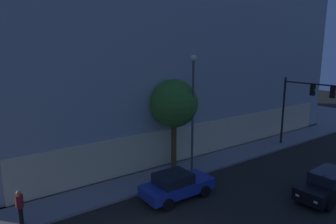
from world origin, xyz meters
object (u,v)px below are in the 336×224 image
object	(u,v)px
street_lamp_sidewalk	(193,100)
sidewalk_tree	(174,104)
car_blue	(176,185)
pedestrian_waiting	(20,204)
car_black	(327,184)
traffic_light_far_corner	(303,99)
modern_building	(133,40)

from	to	relation	value
street_lamp_sidewalk	sidewalk_tree	xyz separation A→B (m)	(-0.50, 1.44, -0.40)
street_lamp_sidewalk	sidewalk_tree	bearing A→B (deg)	109.21
car_blue	pedestrian_waiting	bearing A→B (deg)	165.75
car_black	sidewalk_tree	bearing A→B (deg)	117.21
traffic_light_far_corner	street_lamp_sidewalk	xyz separation A→B (m)	(-10.99, 1.52, 0.74)
modern_building	pedestrian_waiting	size ratio (longest dim) A/B	19.08
modern_building	street_lamp_sidewalk	distance (m)	15.76
car_black	traffic_light_far_corner	bearing A→B (deg)	40.36
modern_building	pedestrian_waiting	bearing A→B (deg)	-135.10
modern_building	sidewalk_tree	distance (m)	14.69
car_black	car_blue	bearing A→B (deg)	144.17
sidewalk_tree	car_blue	world-z (taller)	sidewalk_tree
modern_building	traffic_light_far_corner	world-z (taller)	modern_building
modern_building	traffic_light_far_corner	distance (m)	18.42
street_lamp_sidewalk	sidewalk_tree	distance (m)	1.58
modern_building	traffic_light_far_corner	size ratio (longest dim) A/B	5.67
modern_building	car_blue	size ratio (longest dim) A/B	7.90
traffic_light_far_corner	car_blue	xyz separation A→B (m)	(-14.09, -0.73, -3.68)
street_lamp_sidewalk	car_black	world-z (taller)	street_lamp_sidewalk
sidewalk_tree	car_blue	size ratio (longest dim) A/B	1.48
modern_building	traffic_light_far_corner	xyz separation A→B (m)	(7.18, -16.15, -5.18)
traffic_light_far_corner	street_lamp_sidewalk	bearing A→B (deg)	172.13
pedestrian_waiting	car_blue	xyz separation A→B (m)	(8.00, -2.03, -0.42)
traffic_light_far_corner	car_black	size ratio (longest dim) A/B	1.31
sidewalk_tree	car_blue	xyz separation A→B (m)	(-2.60, -3.69, -4.02)
sidewalk_tree	modern_building	bearing A→B (deg)	71.92
modern_building	street_lamp_sidewalk	xyz separation A→B (m)	(-3.80, -14.63, -4.44)
car_black	street_lamp_sidewalk	bearing A→B (deg)	118.65
street_lamp_sidewalk	car_blue	bearing A→B (deg)	-144.07
traffic_light_far_corner	car_black	distance (m)	9.81
modern_building	car_blue	distance (m)	20.28
pedestrian_waiting	car_black	bearing A→B (deg)	-25.40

